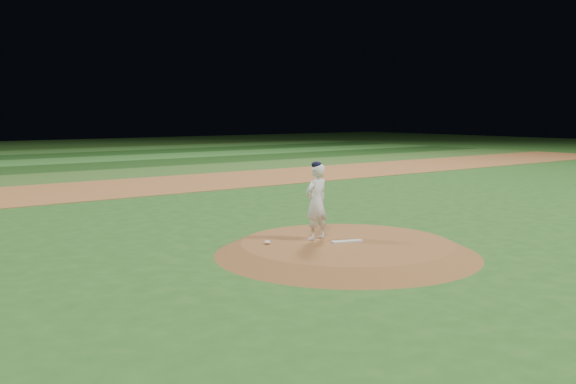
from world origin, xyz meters
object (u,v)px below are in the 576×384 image
at_px(pitchers_mound, 346,248).
at_px(pitching_rubber, 347,241).
at_px(rosin_bag, 267,242).
at_px(pitcher_on_mound, 316,201).

distance_m(pitchers_mound, pitching_rubber, 0.14).
distance_m(pitchers_mound, rosin_bag, 1.66).
relative_size(pitchers_mound, pitching_rubber, 8.39).
xyz_separation_m(rosin_bag, pitcher_on_mound, (1.10, -0.24, 0.78)).
bearing_deg(pitchers_mound, pitching_rubber, -88.51).
relative_size(pitchers_mound, pitcher_on_mound, 3.31).
bearing_deg(pitching_rubber, pitcher_on_mound, 138.26).
xyz_separation_m(pitchers_mound, pitcher_on_mound, (-0.33, 0.59, 0.94)).
height_order(pitching_rubber, pitcher_on_mound, pitcher_on_mound).
height_order(pitching_rubber, rosin_bag, rosin_bag).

